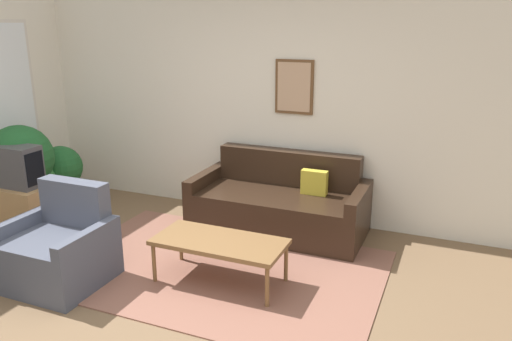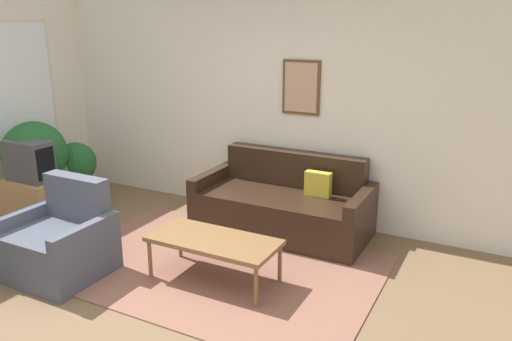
% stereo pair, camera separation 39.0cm
% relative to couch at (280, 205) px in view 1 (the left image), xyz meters
% --- Properties ---
extents(ground_plane, '(16.00, 16.00, 0.00)m').
position_rel_couch_xyz_m(ground_plane, '(-0.43, -2.00, -0.30)').
color(ground_plane, brown).
extents(area_rug, '(3.02, 2.01, 0.01)m').
position_rel_couch_xyz_m(area_rug, '(-0.21, -1.11, -0.29)').
color(area_rug, brown).
rests_on(area_rug, ground_plane).
extents(wall_back, '(8.00, 0.09, 2.70)m').
position_rel_couch_xyz_m(wall_back, '(-0.42, 0.47, 1.05)').
color(wall_back, silver).
rests_on(wall_back, ground_plane).
extents(couch, '(1.89, 0.90, 0.85)m').
position_rel_couch_xyz_m(couch, '(0.00, 0.00, 0.00)').
color(couch, black).
rests_on(couch, ground_plane).
extents(coffee_table, '(1.16, 0.54, 0.41)m').
position_rel_couch_xyz_m(coffee_table, '(-0.09, -1.31, 0.08)').
color(coffee_table, brown).
rests_on(coffee_table, ground_plane).
extents(tv_stand, '(0.69, 0.43, 0.54)m').
position_rel_couch_xyz_m(tv_stand, '(-2.59, -1.15, -0.03)').
color(tv_stand, '#A87F51').
rests_on(tv_stand, ground_plane).
extents(tv, '(0.54, 0.28, 0.45)m').
position_rel_couch_xyz_m(tv, '(-2.59, -1.15, 0.47)').
color(tv, '#424247').
rests_on(tv, tv_stand).
extents(armchair, '(0.86, 0.76, 0.87)m').
position_rel_couch_xyz_m(armchair, '(-1.43, -1.83, -0.01)').
color(armchair, '#474C5B').
rests_on(armchair, ground_plane).
extents(potted_plant_tall, '(0.74, 0.74, 1.14)m').
position_rel_couch_xyz_m(potted_plant_tall, '(-2.81, -0.90, 0.46)').
color(potted_plant_tall, slate).
rests_on(potted_plant_tall, ground_plane).
extents(potted_plant_by_window, '(0.52, 0.52, 0.79)m').
position_rel_couch_xyz_m(potted_plant_by_window, '(-2.75, -0.36, 0.20)').
color(potted_plant_by_window, beige).
rests_on(potted_plant_by_window, ground_plane).
extents(potted_plant_small, '(0.40, 0.40, 0.67)m').
position_rel_couch_xyz_m(potted_plant_small, '(-2.74, -0.75, 0.11)').
color(potted_plant_small, '#383D42').
rests_on(potted_plant_small, ground_plane).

